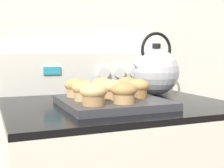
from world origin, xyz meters
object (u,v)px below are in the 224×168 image
(muffin_pan, at_px, (112,102))
(tea_kettle, at_px, (156,71))
(muffin_r0_c0, at_px, (93,94))
(muffin_r0_c1, at_px, (124,92))
(muffin_r1_c1, at_px, (112,89))
(muffin_r2_c0, at_px, (76,87))
(muffin_r2_c1, at_px, (102,86))
(muffin_r1_c2, at_px, (138,88))
(muffin_r2_c2, at_px, (127,85))
(muffin_r1_c0, at_px, (84,90))

(muffin_pan, bearing_deg, tea_kettle, 35.15)
(muffin_r0_c0, relative_size, muffin_r0_c1, 1.00)
(muffin_r0_c1, relative_size, muffin_r1_c1, 1.00)
(muffin_r0_c0, distance_m, muffin_r0_c1, 0.09)
(muffin_r2_c0, bearing_deg, muffin_r2_c1, 0.51)
(muffin_r0_c1, bearing_deg, muffin_r2_c1, 89.12)
(muffin_pan, relative_size, tea_kettle, 1.25)
(muffin_r0_c0, xyz_separation_m, muffin_r1_c1, (0.09, 0.09, 0.00))
(muffin_r1_c2, height_order, muffin_r2_c0, same)
(muffin_pan, xyz_separation_m, muffin_r0_c1, (-0.00, -0.09, 0.04))
(muffin_r2_c2, bearing_deg, muffin_r1_c0, -154.30)
(muffin_r1_c1, bearing_deg, tea_kettle, 35.31)
(muffin_r0_c1, height_order, muffin_r1_c0, same)
(tea_kettle, bearing_deg, muffin_r1_c1, -144.69)
(muffin_r2_c0, distance_m, muffin_r2_c1, 0.09)
(muffin_pan, bearing_deg, muffin_r2_c0, 135.14)
(muffin_r0_c0, distance_m, muffin_r1_c2, 0.20)
(muffin_r1_c1, bearing_deg, muffin_r2_c2, 44.26)
(muffin_r0_c1, bearing_deg, muffin_r1_c0, 134.04)
(tea_kettle, bearing_deg, muffin_r2_c0, -165.35)
(muffin_r2_c1, bearing_deg, muffin_r1_c2, -47.21)
(muffin_r1_c1, relative_size, muffin_r1_c2, 1.00)
(muffin_r0_c1, bearing_deg, muffin_r0_c0, 178.49)
(muffin_r2_c0, bearing_deg, muffin_r0_c0, -90.17)
(muffin_r2_c1, bearing_deg, muffin_pan, -90.71)
(muffin_r1_c2, xyz_separation_m, tea_kettle, (0.17, 0.18, 0.04))
(muffin_r0_c0, relative_size, muffin_r2_c2, 1.00)
(muffin_r0_c0, xyz_separation_m, muffin_r2_c1, (0.09, 0.18, 0.00))
(muffin_r1_c2, bearing_deg, muffin_r0_c1, -134.47)
(muffin_r2_c2, relative_size, tea_kettle, 0.30)
(muffin_r1_c1, xyz_separation_m, muffin_r2_c1, (0.00, 0.09, 0.00))
(muffin_r1_c2, xyz_separation_m, muffin_r2_c2, (0.00, 0.09, 0.00))
(muffin_r1_c0, relative_size, muffin_r2_c0, 1.00)
(muffin_r2_c1, bearing_deg, muffin_r2_c2, -2.40)
(muffin_r1_c0, relative_size, muffin_r1_c2, 1.00)
(muffin_r1_c2, distance_m, tea_kettle, 0.25)
(muffin_r2_c2, bearing_deg, muffin_r2_c0, 179.08)
(muffin_r1_c0, distance_m, muffin_r2_c0, 0.09)
(muffin_r1_c0, height_order, muffin_r2_c1, same)
(tea_kettle, bearing_deg, muffin_r2_c2, -150.63)
(tea_kettle, bearing_deg, muffin_r0_c1, -133.65)
(muffin_r0_c0, height_order, muffin_r2_c2, same)
(muffin_r1_c2, bearing_deg, muffin_r2_c0, 152.76)
(muffin_r1_c0, bearing_deg, muffin_r1_c2, -0.47)
(muffin_r1_c0, distance_m, muffin_r1_c2, 0.18)
(muffin_r1_c0, height_order, muffin_r2_c2, same)
(muffin_r1_c2, bearing_deg, muffin_r2_c1, 132.79)
(muffin_r1_c2, bearing_deg, tea_kettle, 46.75)
(muffin_r1_c1, bearing_deg, muffin_r0_c1, -90.76)
(muffin_pan, distance_m, muffin_r2_c1, 0.10)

